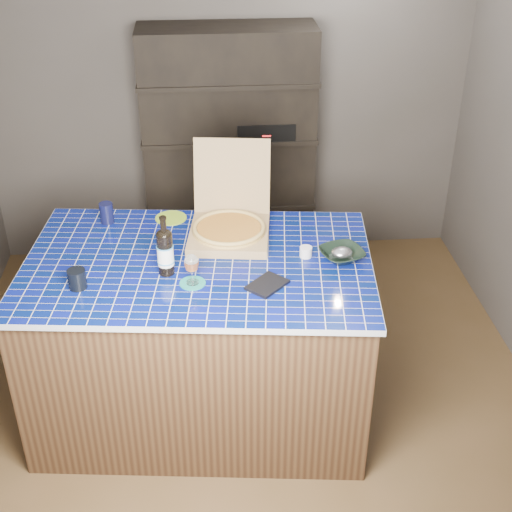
{
  "coord_description": "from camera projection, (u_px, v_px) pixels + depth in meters",
  "views": [
    {
      "loc": [
        -0.19,
        -3.25,
        2.92
      ],
      "look_at": [
        0.07,
        0.0,
        0.95
      ],
      "focal_mm": 50.0,
      "sensor_mm": 36.0,
      "label": 1
    }
  ],
  "objects": [
    {
      "name": "dvd_case",
      "position": [
        267.0,
        285.0,
        3.49
      ],
      "size": [
        0.23,
        0.24,
        0.02
      ],
      "primitive_type": "cube",
      "rotation": [
        0.0,
        0.0,
        -0.76
      ],
      "color": "black",
      "rests_on": "kitchen_island"
    },
    {
      "name": "wine_glass",
      "position": [
        192.0,
        264.0,
        3.45
      ],
      "size": [
        0.07,
        0.07,
        0.16
      ],
      "color": "white",
      "rests_on": "teal_trivet"
    },
    {
      "name": "bowl",
      "position": [
        342.0,
        255.0,
        3.69
      ],
      "size": [
        0.28,
        0.28,
        0.05
      ],
      "primitive_type": "imported",
      "rotation": [
        0.0,
        0.0,
        0.31
      ],
      "color": "black",
      "rests_on": "kitchen_island"
    },
    {
      "name": "green_trivet",
      "position": [
        171.0,
        218.0,
        4.09
      ],
      "size": [
        0.18,
        0.18,
        0.01
      ],
      "primitive_type": "cylinder",
      "color": "#90BB28",
      "rests_on": "kitchen_island"
    },
    {
      "name": "mead_bottle",
      "position": [
        165.0,
        251.0,
        3.53
      ],
      "size": [
        0.09,
        0.09,
        0.32
      ],
      "color": "black",
      "rests_on": "kitchen_island"
    },
    {
      "name": "kitchen_island",
      "position": [
        202.0,
        337.0,
        3.94
      ],
      "size": [
        1.92,
        1.33,
        0.99
      ],
      "rotation": [
        0.0,
        0.0,
        -0.11
      ],
      "color": "#4D341E",
      "rests_on": "floor"
    },
    {
      "name": "navy_cup",
      "position": [
        107.0,
        213.0,
        4.02
      ],
      "size": [
        0.08,
        0.08,
        0.12
      ],
      "primitive_type": "cylinder",
      "color": "black",
      "rests_on": "kitchen_island"
    },
    {
      "name": "tumbler",
      "position": [
        77.0,
        279.0,
        3.45
      ],
      "size": [
        0.09,
        0.09,
        0.1
      ],
      "primitive_type": "cylinder",
      "color": "black",
      "rests_on": "kitchen_island"
    },
    {
      "name": "pizza_box",
      "position": [
        229.0,
        226.0,
        3.88
      ],
      "size": [
        0.49,
        0.57,
        0.47
      ],
      "rotation": [
        0.0,
        0.0,
        -0.13
      ],
      "color": "#A17B53",
      "rests_on": "kitchen_island"
    },
    {
      "name": "foil_contents",
      "position": [
        342.0,
        252.0,
        3.69
      ],
      "size": [
        0.11,
        0.09,
        0.05
      ],
      "primitive_type": "ellipsoid",
      "color": "#B1B4BD",
      "rests_on": "bowl"
    },
    {
      "name": "white_jar",
      "position": [
        306.0,
        252.0,
        3.72
      ],
      "size": [
        0.06,
        0.06,
        0.06
      ],
      "primitive_type": "cylinder",
      "color": "white",
      "rests_on": "kitchen_island"
    },
    {
      "name": "teal_trivet",
      "position": [
        193.0,
        283.0,
        3.51
      ],
      "size": [
        0.13,
        0.13,
        0.01
      ],
      "primitive_type": "cylinder",
      "color": "#187F6E",
      "rests_on": "kitchen_island"
    },
    {
      "name": "shelving_unit",
      "position": [
        230.0,
        153.0,
        5.13
      ],
      "size": [
        1.2,
        0.41,
        1.8
      ],
      "color": "black",
      "rests_on": "floor"
    },
    {
      "name": "room",
      "position": [
        242.0,
        207.0,
        3.65
      ],
      "size": [
        3.5,
        3.5,
        3.5
      ],
      "color": "brown",
      "rests_on": "ground"
    }
  ]
}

